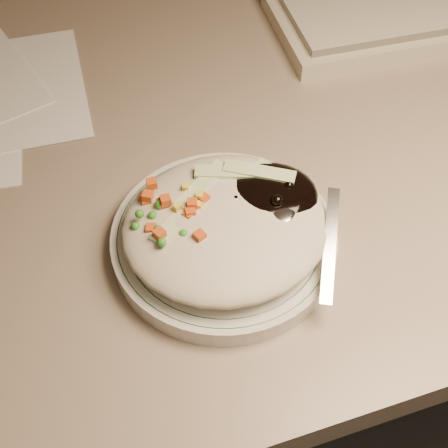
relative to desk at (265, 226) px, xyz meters
name	(u,v)px	position (x,y,z in m)	size (l,w,h in m)	color
desk	(265,226)	(0.00, 0.00, 0.00)	(1.40, 0.70, 0.74)	gray
plate	(224,241)	(-0.11, -0.16, 0.21)	(0.22, 0.22, 0.02)	silver
plate_rim	(224,234)	(-0.11, -0.16, 0.22)	(0.20, 0.20, 0.00)	#144723
meal	(229,220)	(-0.11, -0.16, 0.24)	(0.21, 0.19, 0.05)	#BCB298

